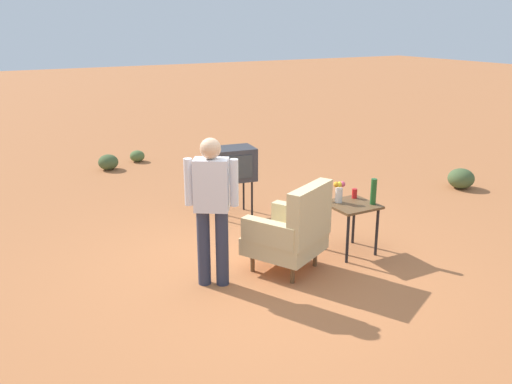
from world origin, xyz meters
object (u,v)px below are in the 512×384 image
soda_can_red (354,193)px  bottle_wine_green (374,192)px  armchair (292,231)px  bottle_short_clear (328,193)px  side_table (352,211)px  tv_on_stand (233,164)px  person_standing (212,203)px  flower_vase (339,191)px

soda_can_red → bottle_wine_green: (-0.05, 0.30, 0.10)m
armchair → bottle_short_clear: 0.83m
armchair → side_table: 0.93m
tv_on_stand → bottle_wine_green: tv_on_stand is taller
tv_on_stand → bottle_wine_green: (-0.86, 2.06, 0.02)m
soda_can_red → armchair: bearing=13.6°
person_standing → soda_can_red: (-2.02, -0.13, -0.24)m
armchair → tv_on_stand: size_ratio=1.03×
armchair → soda_can_red: bearing=-166.4°
flower_vase → side_table: bearing=129.9°
armchair → tv_on_stand: armchair is taller
side_table → person_standing: person_standing is taller
side_table → flower_vase: 0.30m
side_table → flower_vase: flower_vase is taller
bottle_wine_green → tv_on_stand: bearing=-67.2°
bottle_wine_green → bottle_short_clear: 0.55m
person_standing → tv_on_stand: bearing=-122.5°
person_standing → bottle_wine_green: person_standing is taller
person_standing → bottle_short_clear: person_standing is taller
tv_on_stand → flower_vase: tv_on_stand is taller
armchair → flower_vase: size_ratio=4.00×
person_standing → bottle_wine_green: bearing=175.3°
armchair → bottle_wine_green: (-1.14, 0.03, 0.30)m
tv_on_stand → bottle_short_clear: (-0.45, 1.70, -0.04)m
armchair → side_table: armchair is taller
soda_can_red → flower_vase: 0.29m
side_table → person_standing: (1.85, -0.04, 0.39)m
side_table → soda_can_red: bearing=-134.7°
tv_on_stand → person_standing: 2.25m
side_table → tv_on_stand: size_ratio=0.62×
bottle_wine_green → bottle_short_clear: bottle_wine_green is taller
armchair → person_standing: bearing=-8.3°
armchair → person_standing: size_ratio=0.65×
armchair → bottle_wine_green: size_ratio=3.31×
soda_can_red → bottle_short_clear: bottle_short_clear is taller
armchair → bottle_wine_green: 1.18m
side_table → soda_can_red: (-0.17, -0.17, 0.16)m
tv_on_stand → bottle_short_clear: bearing=104.7°
side_table → tv_on_stand: 2.05m
armchair → soda_can_red: (-1.09, -0.26, 0.20)m
soda_can_red → bottle_short_clear: size_ratio=0.61×
flower_vase → bottle_wine_green: bearing=141.1°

